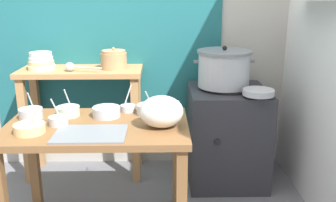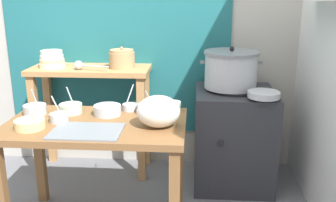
{
  "view_description": "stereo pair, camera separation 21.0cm",
  "coord_description": "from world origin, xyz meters",
  "px_view_note": "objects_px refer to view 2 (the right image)",
  "views": [
    {
      "loc": [
        0.29,
        -2.12,
        1.5
      ],
      "look_at": [
        0.34,
        0.19,
        0.82
      ],
      "focal_mm": 40.62,
      "sensor_mm": 36.0,
      "label": 1
    },
    {
      "loc": [
        0.5,
        -2.12,
        1.5
      ],
      "look_at": [
        0.34,
        0.19,
        0.82
      ],
      "focal_mm": 40.62,
      "sensor_mm": 36.0,
      "label": 2
    }
  ],
  "objects_px": {
    "back_shelf_table": "(91,94)",
    "prep_bowl_2": "(30,124)",
    "prep_bowl_7": "(59,117)",
    "prep_bowl_5": "(173,106)",
    "bowl_stack_enamel": "(52,60)",
    "prep_table": "(97,139)",
    "clay_pot": "(122,59)",
    "prep_bowl_6": "(130,107)",
    "ladle": "(80,65)",
    "prep_bowl_1": "(35,109)",
    "wide_pan": "(264,94)",
    "prep_bowl_0": "(149,108)",
    "prep_bowl_4": "(107,110)",
    "prep_bowl_3": "(71,108)",
    "stove_block": "(233,137)",
    "serving_tray": "(87,131)",
    "plastic_bag": "(158,111)",
    "steamer_pot": "(231,69)"
  },
  "relations": [
    {
      "from": "back_shelf_table",
      "to": "prep_bowl_2",
      "type": "relative_size",
      "value": 5.51
    },
    {
      "from": "prep_bowl_7",
      "to": "prep_bowl_5",
      "type": "bearing_deg",
      "value": 21.26
    },
    {
      "from": "bowl_stack_enamel",
      "to": "prep_bowl_7",
      "type": "bearing_deg",
      "value": -67.98
    },
    {
      "from": "prep_table",
      "to": "clay_pot",
      "type": "relative_size",
      "value": 5.42
    },
    {
      "from": "prep_bowl_6",
      "to": "ladle",
      "type": "bearing_deg",
      "value": 135.9
    },
    {
      "from": "bowl_stack_enamel",
      "to": "prep_bowl_1",
      "type": "xyz_separation_m",
      "value": [
        0.11,
        -0.64,
        -0.21
      ]
    },
    {
      "from": "prep_table",
      "to": "prep_bowl_2",
      "type": "distance_m",
      "value": 0.4
    },
    {
      "from": "wide_pan",
      "to": "prep_bowl_7",
      "type": "bearing_deg",
      "value": -161.69
    },
    {
      "from": "prep_table",
      "to": "ladle",
      "type": "distance_m",
      "value": 0.82
    },
    {
      "from": "back_shelf_table",
      "to": "prep_table",
      "type": "bearing_deg",
      "value": -73.02
    },
    {
      "from": "prep_bowl_0",
      "to": "prep_bowl_5",
      "type": "bearing_deg",
      "value": 24.29
    },
    {
      "from": "wide_pan",
      "to": "prep_bowl_0",
      "type": "xyz_separation_m",
      "value": [
        -0.77,
        -0.23,
        -0.05
      ]
    },
    {
      "from": "prep_bowl_4",
      "to": "bowl_stack_enamel",
      "type": "bearing_deg",
      "value": 133.07
    },
    {
      "from": "prep_bowl_4",
      "to": "prep_bowl_6",
      "type": "height_order",
      "value": "prep_bowl_6"
    },
    {
      "from": "prep_bowl_1",
      "to": "prep_bowl_3",
      "type": "bearing_deg",
      "value": 11.33
    },
    {
      "from": "prep_bowl_3",
      "to": "prep_bowl_6",
      "type": "distance_m",
      "value": 0.39
    },
    {
      "from": "stove_block",
      "to": "prep_bowl_7",
      "type": "xyz_separation_m",
      "value": [
        -1.14,
        -0.67,
        0.37
      ]
    },
    {
      "from": "prep_bowl_5",
      "to": "prep_bowl_7",
      "type": "distance_m",
      "value": 0.74
    },
    {
      "from": "clay_pot",
      "to": "prep_bowl_1",
      "type": "xyz_separation_m",
      "value": [
        -0.45,
        -0.67,
        -0.22
      ]
    },
    {
      "from": "back_shelf_table",
      "to": "prep_bowl_4",
      "type": "distance_m",
      "value": 0.71
    },
    {
      "from": "prep_bowl_2",
      "to": "prep_table",
      "type": "bearing_deg",
      "value": 20.6
    },
    {
      "from": "bowl_stack_enamel",
      "to": "prep_bowl_4",
      "type": "xyz_separation_m",
      "value": [
        0.58,
        -0.62,
        -0.21
      ]
    },
    {
      "from": "stove_block",
      "to": "serving_tray",
      "type": "xyz_separation_m",
      "value": [
        -0.92,
        -0.83,
        0.34
      ]
    },
    {
      "from": "bowl_stack_enamel",
      "to": "plastic_bag",
      "type": "bearing_deg",
      "value": -41.39
    },
    {
      "from": "plastic_bag",
      "to": "prep_bowl_6",
      "type": "relative_size",
      "value": 1.48
    },
    {
      "from": "prep_table",
      "to": "stove_block",
      "type": "bearing_deg",
      "value": 36.01
    },
    {
      "from": "ladle",
      "to": "prep_table",
      "type": "bearing_deg",
      "value": -67.35
    },
    {
      "from": "clay_pot",
      "to": "plastic_bag",
      "type": "distance_m",
      "value": 0.94
    },
    {
      "from": "serving_tray",
      "to": "ladle",
      "type": "bearing_deg",
      "value": 108.08
    },
    {
      "from": "prep_bowl_0",
      "to": "steamer_pot",
      "type": "bearing_deg",
      "value": 41.17
    },
    {
      "from": "clay_pot",
      "to": "prep_bowl_0",
      "type": "distance_m",
      "value": 0.7
    },
    {
      "from": "serving_tray",
      "to": "prep_bowl_5",
      "type": "relative_size",
      "value": 3.98
    },
    {
      "from": "steamer_pot",
      "to": "prep_bowl_4",
      "type": "relative_size",
      "value": 2.62
    },
    {
      "from": "prep_bowl_2",
      "to": "prep_bowl_6",
      "type": "bearing_deg",
      "value": 36.41
    },
    {
      "from": "serving_tray",
      "to": "prep_bowl_0",
      "type": "bearing_deg",
      "value": 48.68
    },
    {
      "from": "serving_tray",
      "to": "prep_bowl_6",
      "type": "bearing_deg",
      "value": 67.33
    },
    {
      "from": "prep_bowl_6",
      "to": "prep_bowl_4",
      "type": "bearing_deg",
      "value": -140.08
    },
    {
      "from": "bowl_stack_enamel",
      "to": "prep_bowl_2",
      "type": "distance_m",
      "value": 0.94
    },
    {
      "from": "back_shelf_table",
      "to": "stove_block",
      "type": "xyz_separation_m",
      "value": [
        1.15,
        -0.13,
        -0.3
      ]
    },
    {
      "from": "prep_bowl_0",
      "to": "prep_bowl_3",
      "type": "bearing_deg",
      "value": -177.27
    },
    {
      "from": "plastic_bag",
      "to": "prep_bowl_7",
      "type": "relative_size",
      "value": 1.51
    },
    {
      "from": "prep_bowl_0",
      "to": "prep_bowl_3",
      "type": "height_order",
      "value": "prep_bowl_3"
    },
    {
      "from": "bowl_stack_enamel",
      "to": "prep_bowl_1",
      "type": "distance_m",
      "value": 0.68
    },
    {
      "from": "wide_pan",
      "to": "prep_bowl_1",
      "type": "distance_m",
      "value": 1.54
    },
    {
      "from": "clay_pot",
      "to": "prep_bowl_4",
      "type": "xyz_separation_m",
      "value": [
        0.02,
        -0.65,
        -0.22
      ]
    },
    {
      "from": "bowl_stack_enamel",
      "to": "steamer_pot",
      "type": "bearing_deg",
      "value": -3.3
    },
    {
      "from": "serving_tray",
      "to": "bowl_stack_enamel",
      "type": "bearing_deg",
      "value": 119.5
    },
    {
      "from": "back_shelf_table",
      "to": "wide_pan",
      "type": "distance_m",
      "value": 1.38
    },
    {
      "from": "wide_pan",
      "to": "prep_bowl_7",
      "type": "distance_m",
      "value": 1.38
    },
    {
      "from": "serving_tray",
      "to": "prep_bowl_1",
      "type": "relative_size",
      "value": 2.27
    }
  ]
}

